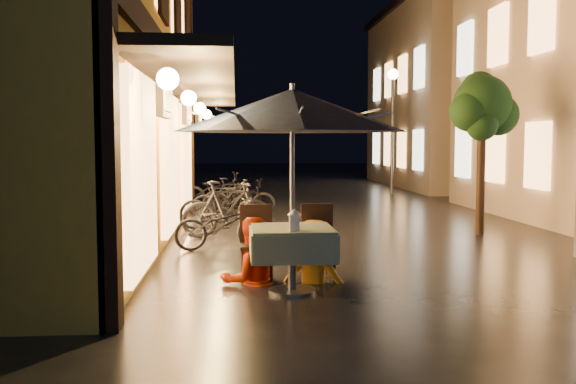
{
  "coord_description": "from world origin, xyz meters",
  "views": [
    {
      "loc": [
        -2.28,
        -7.44,
        1.79
      ],
      "look_at": [
        -1.63,
        0.62,
        1.15
      ],
      "focal_mm": 40.0,
      "sensor_mm": 36.0,
      "label": 1
    }
  ],
  "objects": [
    {
      "name": "ground",
      "position": [
        0.0,
        0.0,
        0.0
      ],
      "size": [
        90.0,
        90.0,
        0.0
      ],
      "primitive_type": "plane",
      "color": "black",
      "rests_on": "ground"
    },
    {
      "name": "west_building",
      "position": [
        -5.72,
        4.0,
        3.71
      ],
      "size": [
        5.9,
        11.4,
        7.4
      ],
      "color": "gold",
      "rests_on": "ground"
    },
    {
      "name": "streetlamp_far",
      "position": [
        3.0,
        14.0,
        2.92
      ],
      "size": [
        0.36,
        0.36,
        4.23
      ],
      "color": "#59595E",
      "rests_on": "ground"
    },
    {
      "name": "bicycle_4",
      "position": [
        -2.17,
        8.01,
        0.45
      ],
      "size": [
        1.79,
        0.98,
        0.89
      ],
      "primitive_type": "imported",
      "rotation": [
        0.0,
        0.0,
        1.33
      ],
      "color": "black",
      "rests_on": "ground"
    },
    {
      "name": "bicycle_2",
      "position": [
        -2.56,
        5.75,
        0.48
      ],
      "size": [
        1.9,
        0.98,
        0.95
      ],
      "primitive_type": "imported",
      "rotation": [
        0.0,
        0.0,
        1.77
      ],
      "color": "black",
      "rests_on": "ground"
    },
    {
      "name": "east_building_far",
      "position": [
        7.49,
        18.0,
        3.66
      ],
      "size": [
        7.3,
        10.3,
        7.3
      ],
      "color": "#B7A88F",
      "rests_on": "ground"
    },
    {
      "name": "person_yellow",
      "position": [
        -1.29,
        0.61,
        0.77
      ],
      "size": [
        1.11,
        0.81,
        1.54
      ],
      "primitive_type": "imported",
      "rotation": [
        0.0,
        0.0,
        2.87
      ],
      "color": "orange",
      "rests_on": "ground"
    },
    {
      "name": "street_tree",
      "position": [
        2.41,
        4.51,
        2.42
      ],
      "size": [
        1.43,
        1.2,
        3.15
      ],
      "color": "black",
      "rests_on": "ground"
    },
    {
      "name": "cafe_chair_right",
      "position": [
        -1.23,
        0.75,
        0.54
      ],
      "size": [
        0.42,
        0.42,
        0.97
      ],
      "color": "black",
      "rests_on": "ground"
    },
    {
      "name": "bicycle_3",
      "position": [
        -2.57,
        7.19,
        0.45
      ],
      "size": [
        1.54,
        0.66,
        0.9
      ],
      "primitive_type": "imported",
      "rotation": [
        0.0,
        0.0,
        1.41
      ],
      "color": "black",
      "rests_on": "ground"
    },
    {
      "name": "cafe_chair_left",
      "position": [
        -2.03,
        0.75,
        0.54
      ],
      "size": [
        0.42,
        0.42,
        0.97
      ],
      "color": "black",
      "rests_on": "ground"
    },
    {
      "name": "bicycle_6",
      "position": [
        -2.8,
        9.44,
        0.49
      ],
      "size": [
        1.98,
        1.05,
        0.99
      ],
      "primitive_type": "imported",
      "rotation": [
        0.0,
        0.0,
        1.79
      ],
      "color": "black",
      "rests_on": "ground"
    },
    {
      "name": "person_orange",
      "position": [
        -2.1,
        0.61,
        0.82
      ],
      "size": [
        0.94,
        0.82,
        1.63
      ],
      "primitive_type": "imported",
      "rotation": [
        0.0,
        0.0,
        3.44
      ],
      "color": "#C12803",
      "rests_on": "ground"
    },
    {
      "name": "bicycle_1",
      "position": [
        -2.45,
        4.55,
        0.53
      ],
      "size": [
        1.82,
        1.01,
        1.05
      ],
      "primitive_type": "imported",
      "rotation": [
        0.0,
        0.0,
        1.88
      ],
      "color": "black",
      "rests_on": "ground"
    },
    {
      "name": "bicycle_0",
      "position": [
        -2.52,
        3.14,
        0.42
      ],
      "size": [
        1.68,
        0.94,
        0.83
      ],
      "primitive_type": "imported",
      "rotation": [
        0.0,
        0.0,
        1.83
      ],
      "color": "black",
      "rests_on": "ground"
    },
    {
      "name": "patio_umbrella",
      "position": [
        -1.63,
        0.02,
        2.15
      ],
      "size": [
        2.76,
        2.76,
        2.46
      ],
      "color": "#59595E",
      "rests_on": "ground"
    },
    {
      "name": "table_lantern",
      "position": [
        -1.63,
        -0.28,
        0.92
      ],
      "size": [
        0.16,
        0.16,
        0.25
      ],
      "color": "white",
      "rests_on": "cafe_table"
    },
    {
      "name": "cafe_table",
      "position": [
        -1.63,
        0.02,
        0.59
      ],
      "size": [
        0.99,
        0.99,
        0.78
      ],
      "color": "#59595E",
      "rests_on": "ground"
    },
    {
      "name": "bicycle_5",
      "position": [
        -2.37,
        8.49,
        0.45
      ],
      "size": [
        1.54,
        0.66,
        0.9
      ],
      "primitive_type": "imported",
      "rotation": [
        0.0,
        0.0,
        1.74
      ],
      "color": "black",
      "rests_on": "ground"
    }
  ]
}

